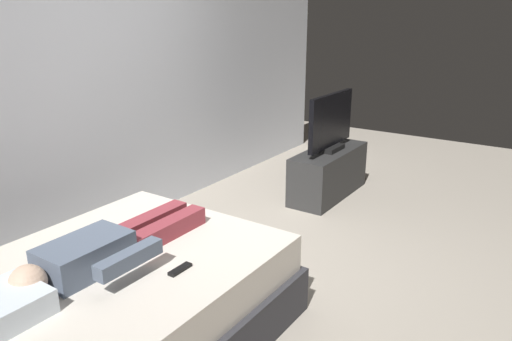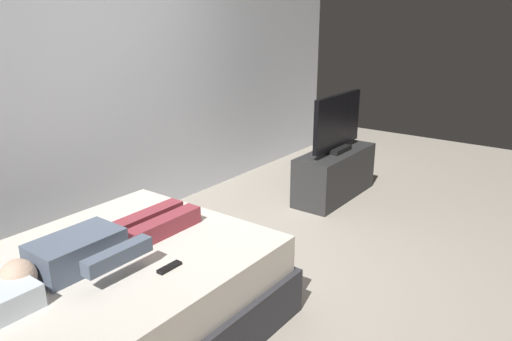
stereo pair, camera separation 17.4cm
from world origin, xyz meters
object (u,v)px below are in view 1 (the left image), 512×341
at_px(tv_stand, 328,173).
at_px(tv, 331,123).
at_px(remote, 180,269).
at_px(bed, 112,308).
at_px(person, 107,249).

distance_m(tv_stand, tv, 0.53).
height_order(tv_stand, tv, tv).
distance_m(remote, tv, 2.82).
bearing_deg(bed, remote, -64.51).
xyz_separation_m(bed, tv, (2.95, 0.07, 0.52)).
relative_size(bed, tv_stand, 1.77).
bearing_deg(tv, remote, -170.86).
relative_size(person, remote, 8.40).
height_order(bed, tv_stand, bed).
relative_size(bed, remote, 12.97).
relative_size(person, tv, 1.43).
bearing_deg(remote, tv, 9.14).
bearing_deg(person, remote, -69.53).
xyz_separation_m(remote, tv, (2.77, 0.45, 0.24)).
xyz_separation_m(remote, tv_stand, (2.77, 0.45, -0.30)).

